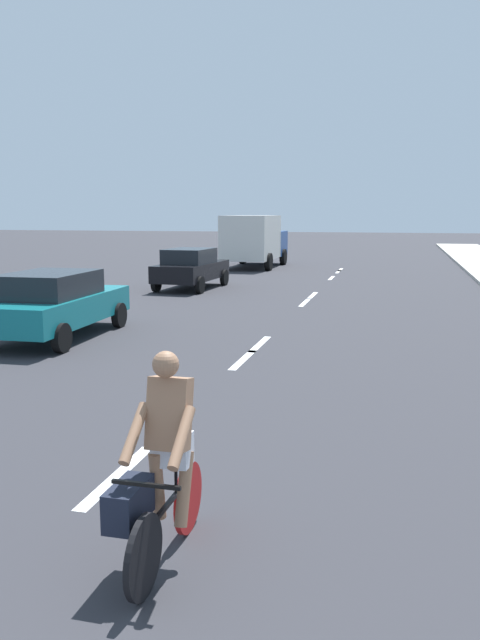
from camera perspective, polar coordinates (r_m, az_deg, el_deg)
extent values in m
plane|color=#2D2D33|center=(20.00, 5.45, 1.18)|extent=(160.00, 160.00, 0.00)
cube|color=white|center=(7.44, -10.99, -13.61)|extent=(0.16, 1.80, 0.01)
cube|color=white|center=(12.75, 0.28, -3.59)|extent=(0.16, 1.80, 0.01)
cube|color=white|center=(14.25, 1.80, -2.18)|extent=(0.16, 1.80, 0.01)
cube|color=white|center=(20.95, 5.85, 1.57)|extent=(0.16, 1.80, 0.01)
cube|color=white|center=(22.92, 6.58, 2.24)|extent=(0.16, 1.80, 0.01)
cube|color=white|center=(29.16, 8.25, 3.78)|extent=(0.16, 1.80, 0.01)
cube|color=white|center=(32.42, 8.86, 4.34)|extent=(0.16, 1.80, 0.01)
cube|color=white|center=(33.47, 9.03, 4.50)|extent=(0.16, 1.80, 0.01)
cylinder|color=black|center=(5.19, -8.68, -20.37)|extent=(0.05, 0.66, 0.66)
cylinder|color=red|center=(6.06, -4.69, -15.68)|extent=(0.05, 0.66, 0.66)
cube|color=black|center=(5.54, -6.54, -16.20)|extent=(0.04, 0.95, 0.04)
cylinder|color=black|center=(5.62, -5.81, -13.11)|extent=(0.03, 0.03, 0.48)
cube|color=black|center=(5.01, -8.48, -14.48)|extent=(0.56, 0.03, 0.03)
cube|color=#9E7051|center=(5.32, -6.40, -8.36)|extent=(0.34, 0.32, 0.63)
sphere|color=#9E7051|center=(5.15, -6.72, -4.00)|extent=(0.22, 0.22, 0.22)
cube|color=white|center=(5.48, -6.14, -11.48)|extent=(0.32, 0.22, 0.28)
cube|color=black|center=(5.32, -10.01, -15.97)|extent=(0.24, 0.52, 0.32)
cylinder|color=#9E7051|center=(5.52, -5.06, -14.91)|extent=(0.11, 0.32, 0.62)
cylinder|color=#9E7051|center=(5.59, -7.46, -14.59)|extent=(0.11, 0.20, 0.63)
cylinder|color=#9E7051|center=(5.05, -5.28, -10.52)|extent=(0.09, 0.49, 0.41)
cylinder|color=#9E7051|center=(5.19, -9.51, -10.05)|extent=(0.09, 0.49, 0.41)
cube|color=#14727A|center=(15.58, -16.33, 1.00)|extent=(2.08, 4.62, 0.64)
cube|color=black|center=(15.30, -16.84, 3.10)|extent=(1.77, 2.43, 0.56)
cylinder|color=black|center=(17.43, -16.65, 0.64)|extent=(0.20, 0.65, 0.64)
cylinder|color=black|center=(16.60, -10.84, 0.44)|extent=(0.20, 0.65, 0.64)
cylinder|color=black|center=(13.85, -15.79, -1.57)|extent=(0.20, 0.65, 0.64)
cube|color=black|center=(24.82, -4.39, 4.43)|extent=(1.95, 4.25, 0.64)
cube|color=black|center=(24.58, -4.58, 5.78)|extent=(1.64, 2.24, 0.56)
cylinder|color=black|center=(26.49, -5.03, 3.94)|extent=(0.21, 0.65, 0.64)
cylinder|color=black|center=(25.89, -1.43, 3.85)|extent=(0.21, 0.65, 0.64)
cylinder|color=black|center=(23.90, -7.57, 3.29)|extent=(0.21, 0.65, 0.64)
cylinder|color=black|center=(23.23, -3.63, 3.17)|extent=(0.21, 0.65, 0.64)
cube|color=#23478C|center=(36.77, 2.13, 6.92)|extent=(2.43, 2.37, 1.40)
cube|color=silver|center=(33.85, 1.00, 7.46)|extent=(2.46, 4.19, 2.30)
cylinder|color=black|center=(36.97, 0.26, 5.78)|extent=(0.29, 0.90, 0.90)
cylinder|color=black|center=(36.44, 3.93, 5.70)|extent=(0.29, 0.90, 0.90)
cylinder|color=black|center=(33.23, -1.46, 5.35)|extent=(0.29, 0.90, 0.90)
cylinder|color=black|center=(32.63, 2.60, 5.26)|extent=(0.29, 0.90, 0.90)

